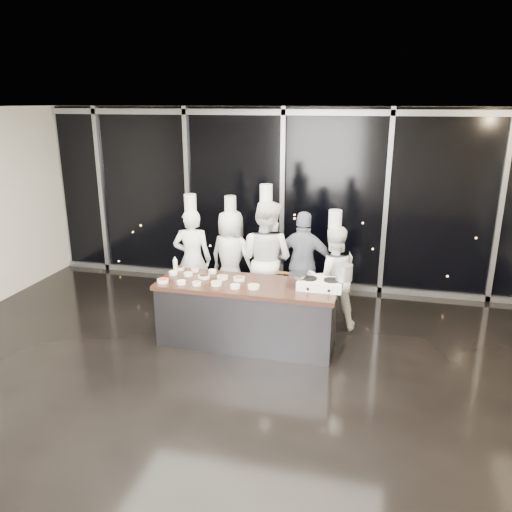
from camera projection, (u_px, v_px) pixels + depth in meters
The scene contains 14 objects.
ground at pixel (228, 375), 6.23m from camera, with size 9.00×9.00×0.00m, color black.
room_shell at pixel (240, 198), 5.53m from camera, with size 9.02×7.02×3.21m.
window_wall at pixel (283, 199), 8.94m from camera, with size 8.90×0.11×3.20m.
demo_counter at pixel (247, 313), 6.93m from camera, with size 2.46×0.86×0.90m.
stove at pixel (320, 284), 6.60m from camera, with size 0.59×0.38×0.14m.
frying_pan at pixel (297, 275), 6.65m from camera, with size 0.45×0.26×0.04m.
stock_pot at pixel (344, 272), 6.48m from camera, with size 0.21×0.21×0.21m, color #B8B9BB.
prep_bowls at pixel (207, 278), 6.92m from camera, with size 1.42×0.70×0.05m.
squeeze_bottle at pixel (175, 264), 7.25m from camera, with size 0.06×0.06×0.23m.
chef_far_left at pixel (192, 258), 8.02m from camera, with size 0.68×0.52×1.90m.
chef_left at pixel (231, 257), 8.23m from camera, with size 0.89×0.70×1.83m.
chef_center at pixel (266, 259), 7.71m from camera, with size 1.07×0.93×2.10m.
guest at pixel (304, 264), 7.81m from camera, with size 1.00×0.44×1.67m.
chef_right at pixel (332, 277), 7.34m from camera, with size 0.92×0.81×1.80m.
Camera 1 is at (1.66, -5.27, 3.27)m, focal length 35.00 mm.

